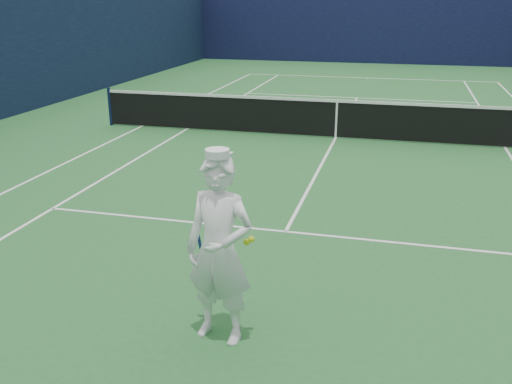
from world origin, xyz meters
TOP-DOWN VIEW (x-y plane):
  - ground at (0.00, 0.00)m, footprint 80.00×80.00m
  - court_markings at (0.00, 0.00)m, footprint 11.03×23.83m
  - windscreen_fence at (0.00, 0.00)m, footprint 20.12×36.12m
  - tennis_net at (0.00, 0.00)m, footprint 12.88×0.09m
  - tennis_player at (-0.09, -9.40)m, footprint 0.80×0.61m

SIDE VIEW (x-z plane):
  - ground at x=0.00m, z-range 0.00..0.00m
  - court_markings at x=0.00m, z-range 0.00..0.01m
  - tennis_net at x=0.00m, z-range 0.02..1.09m
  - tennis_player at x=-0.09m, z-range -0.02..2.06m
  - windscreen_fence at x=0.00m, z-range 0.00..4.00m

